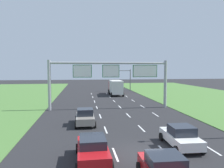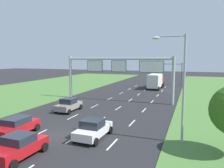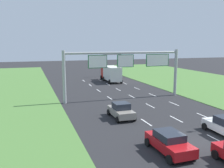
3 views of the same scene
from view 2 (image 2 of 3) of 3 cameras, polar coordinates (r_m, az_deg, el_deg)
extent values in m
plane|color=#262628|center=(19.94, -14.63, -13.03)|extent=(200.00, 200.00, 0.00)
cube|color=white|center=(20.95, -18.66, -12.19)|extent=(0.14, 2.40, 0.01)
cube|color=white|center=(25.67, -10.18, -8.42)|extent=(0.14, 2.40, 0.01)
cube|color=white|center=(30.84, -4.53, -5.77)|extent=(0.14, 2.40, 0.01)
cube|color=white|center=(36.27, -0.57, -3.85)|extent=(0.14, 2.40, 0.01)
cube|color=white|center=(41.85, 2.33, -2.43)|extent=(0.14, 2.40, 0.01)
cube|color=white|center=(47.53, 4.54, -1.34)|extent=(0.14, 2.40, 0.01)
cube|color=white|center=(53.29, 6.28, -0.49)|extent=(0.14, 2.40, 0.01)
cube|color=white|center=(19.05, -10.17, -13.86)|extent=(0.14, 2.40, 0.01)
cube|color=white|center=(24.14, -2.89, -9.30)|extent=(0.14, 2.40, 0.01)
cube|color=white|center=(29.58, 1.68, -6.29)|extent=(0.14, 2.40, 0.01)
cube|color=white|center=(35.20, 4.78, -4.20)|extent=(0.14, 2.40, 0.01)
cube|color=white|center=(40.93, 7.01, -2.68)|extent=(0.14, 2.40, 0.01)
cube|color=white|center=(46.73, 8.68, -1.54)|extent=(0.14, 2.40, 0.01)
cube|color=white|center=(52.57, 9.99, -0.65)|extent=(0.14, 2.40, 0.01)
cube|color=white|center=(17.65, 0.07, -15.46)|extent=(0.14, 2.40, 0.01)
cube|color=white|center=(23.05, 5.27, -10.10)|extent=(0.14, 2.40, 0.01)
cube|color=white|center=(28.70, 8.37, -6.77)|extent=(0.14, 2.40, 0.01)
cube|color=white|center=(34.47, 10.42, -4.53)|extent=(0.14, 2.40, 0.01)
cube|color=white|center=(40.30, 11.86, -2.93)|extent=(0.14, 2.40, 0.01)
cube|color=white|center=(46.18, 12.94, -1.73)|extent=(0.14, 2.40, 0.01)
cube|color=white|center=(52.08, 13.78, -0.81)|extent=(0.14, 2.40, 0.01)
cube|color=red|center=(21.09, -23.75, -10.39)|extent=(1.91, 4.27, 0.70)
cube|color=#232833|center=(20.96, -23.71, -8.73)|extent=(1.64, 2.11, 0.54)
cylinder|color=black|center=(22.91, -22.75, -9.90)|extent=(0.23, 0.64, 0.64)
cylinder|color=black|center=(21.72, -18.98, -10.64)|extent=(0.23, 0.64, 0.64)
cylinder|color=black|center=(19.49, -24.83, -12.92)|extent=(0.23, 0.64, 0.64)
cube|color=white|center=(18.80, -4.89, -11.98)|extent=(1.95, 4.15, 0.65)
cube|color=#232833|center=(18.46, -5.14, -10.20)|extent=(1.69, 1.71, 0.66)
cylinder|color=black|center=(20.58, -5.36, -11.27)|extent=(0.24, 0.65, 0.64)
cylinder|color=black|center=(19.84, -0.41, -11.94)|extent=(0.24, 0.65, 0.64)
cylinder|color=black|center=(18.11, -9.81, -13.90)|extent=(0.24, 0.65, 0.64)
cylinder|color=black|center=(17.26, -4.29, -14.88)|extent=(0.24, 0.65, 0.64)
cube|color=red|center=(16.56, -23.21, -15.11)|extent=(2.03, 4.01, 0.68)
cube|color=#232833|center=(16.38, -23.15, -13.00)|extent=(1.75, 1.69, 0.58)
cylinder|color=black|center=(18.27, -22.15, -14.13)|extent=(0.24, 0.65, 0.64)
cylinder|color=black|center=(17.04, -17.21, -15.47)|extent=(0.24, 0.65, 0.64)
cylinder|color=black|center=(15.13, -24.38, -18.71)|extent=(0.24, 0.65, 0.64)
cube|color=gray|center=(28.33, -11.24, -5.65)|extent=(1.82, 4.02, 0.68)
cube|color=#232833|center=(28.16, -11.31, -4.32)|extent=(1.61, 1.67, 0.67)
cylinder|color=black|center=(30.08, -11.30, -5.58)|extent=(0.22, 0.64, 0.64)
cylinder|color=black|center=(29.19, -8.17, -5.90)|extent=(0.22, 0.64, 0.64)
cylinder|color=black|center=(27.70, -14.44, -6.73)|extent=(0.22, 0.64, 0.64)
cylinder|color=black|center=(26.72, -11.13, -7.14)|extent=(0.22, 0.64, 0.64)
cube|color=#B21E19|center=(52.30, 11.94, 0.98)|extent=(2.26, 2.16, 2.20)
cube|color=silver|center=(48.29, 11.13, 0.86)|extent=(2.51, 5.79, 2.76)
cylinder|color=black|center=(53.11, 10.80, -0.11)|extent=(0.30, 0.91, 0.90)
cylinder|color=black|center=(52.74, 13.21, -0.21)|extent=(0.30, 0.91, 0.90)
cylinder|color=black|center=(50.88, 10.22, -0.39)|extent=(0.30, 0.91, 0.90)
cylinder|color=black|center=(50.47, 12.92, -0.51)|extent=(0.30, 0.91, 0.90)
cylinder|color=black|center=(46.49, 9.11, -1.04)|extent=(0.30, 0.91, 0.90)
cylinder|color=black|center=(46.03, 12.05, -1.18)|extent=(0.30, 0.91, 0.90)
cylinder|color=#9EA0A5|center=(37.57, -10.79, 1.78)|extent=(0.44, 0.44, 7.00)
cylinder|color=#9EA0A5|center=(32.36, 15.68, 0.86)|extent=(0.44, 0.44, 7.00)
cylinder|color=#9EA0A5|center=(33.90, 1.46, 6.62)|extent=(16.80, 0.32, 0.32)
cube|color=#0C5B28|center=(35.34, -4.49, 4.74)|extent=(2.65, 0.12, 1.78)
cube|color=white|center=(35.28, -4.54, 4.73)|extent=(2.49, 0.01, 1.62)
cube|color=#0C5B28|center=(33.85, 1.77, 4.67)|extent=(2.44, 0.12, 1.78)
cube|color=white|center=(33.79, 1.74, 4.66)|extent=(2.28, 0.01, 1.62)
cube|color=#0C5B28|center=(32.62, 10.25, 4.48)|extent=(3.64, 0.12, 1.78)
cube|color=white|center=(32.56, 10.23, 4.48)|extent=(3.48, 0.01, 1.62)
cylinder|color=#47494F|center=(56.62, 17.76, 2.50)|extent=(0.20, 0.20, 5.60)
cylinder|color=#47494F|center=(56.64, 15.57, 5.06)|extent=(4.50, 0.14, 0.14)
cube|color=black|center=(56.88, 13.28, 4.48)|extent=(0.32, 0.36, 1.10)
sphere|color=red|center=(56.67, 13.27, 4.84)|extent=(0.22, 0.22, 0.22)
sphere|color=orange|center=(56.68, 13.26, 4.47)|extent=(0.22, 0.22, 0.22)
sphere|color=green|center=(56.70, 13.25, 4.10)|extent=(0.22, 0.22, 0.22)
cylinder|color=#9EA0A5|center=(17.67, 18.22, -1.48)|extent=(0.18, 0.18, 8.50)
cylinder|color=#9EA0A5|center=(17.65, 15.08, 11.97)|extent=(2.20, 0.10, 0.10)
ellipsoid|color=silver|center=(17.78, 11.46, 11.70)|extent=(0.64, 0.32, 0.24)
camera|label=1|loc=(14.88, -65.45, -0.48)|focal=35.00mm
camera|label=3|loc=(23.61, -71.63, 5.08)|focal=40.00mm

